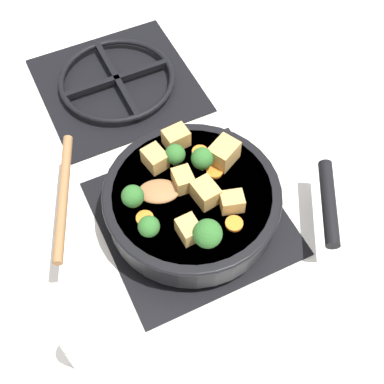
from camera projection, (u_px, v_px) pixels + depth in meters
ground_plane at (192, 218)px, 0.95m from camera, size 2.40×2.40×0.00m
front_burner_grate at (192, 215)px, 0.94m from camera, size 0.31×0.31×0.03m
rear_burner_grate at (117, 82)px, 1.12m from camera, size 0.31×0.31×0.03m
skillet_pan at (193, 201)px, 0.90m from camera, size 0.40×0.34×0.06m
wooden_spoon at (104, 194)px, 0.87m from camera, size 0.24×0.23×0.02m
tofu_cube_center_large at (183, 180)px, 0.87m from camera, size 0.03×0.04×0.03m
tofu_cube_near_handle at (224, 153)px, 0.90m from camera, size 0.06×0.06×0.04m
tofu_cube_east_chunk at (189, 230)px, 0.82m from camera, size 0.03×0.04×0.03m
tofu_cube_west_chunk at (206, 193)px, 0.86m from camera, size 0.04×0.05×0.03m
tofu_cube_back_piece at (155, 159)px, 0.89m from camera, size 0.04×0.05×0.03m
tofu_cube_front_piece at (176, 138)px, 0.92m from camera, size 0.04×0.04×0.03m
tofu_cube_mid_small at (232, 202)px, 0.85m from camera, size 0.04×0.04×0.03m
broccoli_floret_near_spoon at (173, 156)px, 0.89m from camera, size 0.03×0.03×0.04m
broccoli_floret_center_top at (202, 159)px, 0.88m from camera, size 0.04×0.04×0.05m
broccoli_floret_east_rim at (208, 234)px, 0.80m from camera, size 0.05×0.05×0.05m
broccoli_floret_west_rim at (133, 196)px, 0.84m from camera, size 0.04×0.04×0.04m
broccoli_floret_north_edge at (149, 227)px, 0.81m from camera, size 0.03×0.03×0.04m
carrot_slice_orange_thin at (145, 218)px, 0.85m from camera, size 0.03×0.03×0.01m
carrot_slice_near_center at (200, 152)px, 0.92m from camera, size 0.03×0.03×0.01m
carrot_slice_edge_slice at (215, 171)px, 0.90m from camera, size 0.03×0.03×0.01m
carrot_slice_under_broccoli at (234, 224)px, 0.84m from camera, size 0.03×0.03×0.01m
salt_shaker at (78, 351)px, 0.77m from camera, size 0.04×0.04×0.09m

